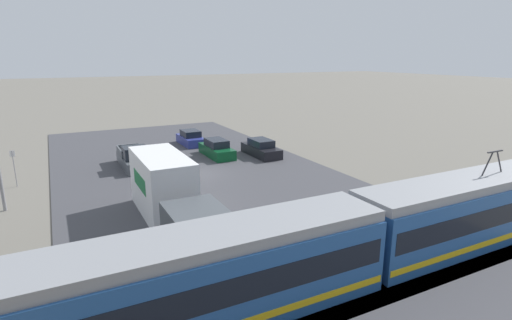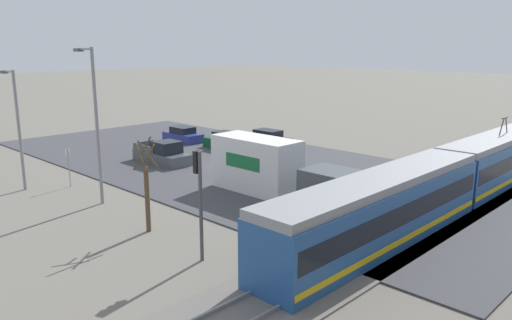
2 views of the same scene
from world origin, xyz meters
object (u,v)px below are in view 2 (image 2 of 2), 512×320
Objects in this scene: sedan_car_0 at (268,139)px; sedan_car_2 at (183,135)px; sedan_car_1 at (227,142)px; street_lamp_mid_block at (17,121)px; street_lamp_near_crossing at (95,116)px; no_parking_sign at (69,164)px; traffic_light_pole at (199,190)px; pickup_truck at (163,154)px; street_tree at (147,190)px; light_rail_tram at (452,179)px; box_truck at (272,170)px.

sedan_car_0 is 8.51m from sedan_car_2.
street_lamp_mid_block is at bearing 179.56° from sedan_car_1.
street_lamp_near_crossing is 6.68m from street_lamp_mid_block.
sedan_car_1 is at bearing -174.39° from no_parking_sign.
traffic_light_pole is 17.04m from street_lamp_mid_block.
no_parking_sign reaches higher than sedan_car_1.
street_tree is at bearing 51.94° from pickup_truck.
sedan_car_0 is at bearing -143.61° from traffic_light_pole.
street_lamp_near_crossing reaches higher than light_rail_tram.
pickup_truck is 11.04m from sedan_car_0.
sedan_car_1 is 20.68m from street_tree.
street_lamp_mid_block reaches higher than no_parking_sign.
street_lamp_mid_block is (10.63, -0.50, 3.70)m from pickup_truck.
pickup_truck is 0.59× the size of street_lamp_near_crossing.
sedan_car_1 is 0.62× the size of street_lamp_mid_block.
sedan_car_0 is 22.95m from street_tree.
sedan_car_2 is (-7.18, -18.36, -0.99)m from box_truck.
street_lamp_mid_block is (1.32, -12.38, 2.30)m from street_tree.
no_parking_sign is (8.25, 1.17, 0.79)m from pickup_truck.
sedan_car_0 is at bearing 179.81° from no_parking_sign.
traffic_light_pole is at bearing 85.15° from street_tree.
no_parking_sign reaches higher than sedan_car_2.
sedan_car_2 is 20.02m from street_lamp_near_crossing.
street_lamp_mid_block is 2.98× the size of no_parking_sign.
pickup_truck is 1.12× the size of sedan_car_1.
box_truck is 2.11× the size of street_tree.
pickup_truck is 1.11× the size of traffic_light_pole.
box_truck is at bearing -155.25° from traffic_light_pole.
pickup_truck is 19.26m from traffic_light_pole.
street_tree is 6.81m from street_lamp_near_crossing.
light_rail_tram is at bearing 103.90° from pickup_truck.
light_rail_tram is 7.42× the size of sedan_car_2.
sedan_car_1 is at bearing -95.57° from light_rail_tram.
pickup_truck is 1.27× the size of sedan_car_2.
pickup_truck is at bearing -120.50° from traffic_light_pole.
street_lamp_mid_block is at bearing -51.10° from box_truck.
light_rail_tram reaches higher than sedan_car_2.
street_lamp_near_crossing is at bearing -95.83° from traffic_light_pole.
box_truck is 12.22m from pickup_truck.
no_parking_sign is (13.46, -19.88, -0.09)m from light_rail_tram.
light_rail_tram is at bearing -95.57° from sedan_car_1.
sedan_car_1 is 1.01× the size of street_tree.
box_truck is (5.61, -8.87, 0.02)m from light_rail_tram.
street_tree reaches higher than pickup_truck.
light_rail_tram is 20.86m from street_lamp_near_crossing.
sedan_car_0 is 0.62× the size of street_lamp_mid_block.
street_lamp_near_crossing reaches higher than no_parking_sign.
traffic_light_pole is (14.91, -4.58, 1.51)m from light_rail_tram.
light_rail_tram reaches higher than box_truck.
street_tree is at bearing 27.72° from sedan_car_0.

